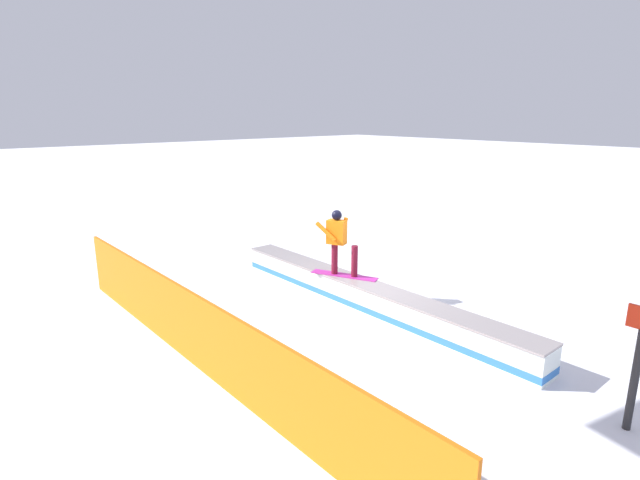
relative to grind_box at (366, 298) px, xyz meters
The scene contains 5 objects.
ground_plane 0.26m from the grind_box, ahead, with size 120.00×120.00×0.00m, color white.
grind_box is the anchor object (origin of this frame).
snowboarder 1.37m from the grind_box, ahead, with size 1.49×0.87×1.44m.
safety_fence 3.87m from the grind_box, 90.00° to the left, with size 10.03×0.06×1.28m, color orange.
trail_marker 5.16m from the grind_box, behind, with size 0.40×0.10×1.71m.
Camera 1 is at (-6.81, 7.20, 4.05)m, focal length 28.01 mm.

